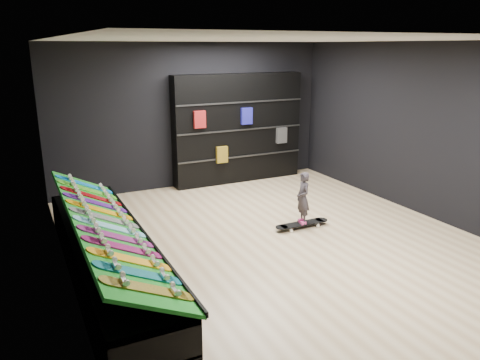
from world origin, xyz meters
name	(u,v)px	position (x,y,z in m)	size (l,w,h in m)	color
floor	(275,241)	(0.00, 0.00, 0.00)	(6.00, 7.00, 0.01)	#CCB48A
ceiling	(279,40)	(0.00, 0.00, 3.00)	(6.00, 7.00, 0.01)	white
wall_back	(192,116)	(0.00, 3.50, 1.50)	(6.00, 0.02, 3.00)	black
wall_left	(60,170)	(-3.00, 0.00, 1.50)	(0.02, 7.00, 3.00)	black
wall_right	(425,131)	(3.00, 0.00, 1.50)	(0.02, 7.00, 3.00)	black
display_rack	(106,258)	(-2.55, 0.00, 0.25)	(0.90, 4.50, 0.50)	black
turf_ramp	(107,224)	(-2.50, 0.00, 0.71)	(1.00, 4.50, 0.04)	#116C17
back_shelving	(238,128)	(0.99, 3.32, 1.18)	(2.94, 0.34, 2.35)	black
floor_skateboard	(302,226)	(0.68, 0.27, 0.04)	(0.98, 0.22, 0.09)	black
child	(303,208)	(0.68, 0.27, 0.35)	(0.20, 0.14, 0.52)	black
display_board_0	(149,289)	(-2.49, -1.90, 0.74)	(0.98, 0.22, 0.09)	yellow
display_board_1	(139,273)	(-2.49, -1.55, 0.74)	(0.98, 0.22, 0.09)	#0C8C99
display_board_2	(131,260)	(-2.49, -1.21, 0.74)	(0.98, 0.22, 0.09)	orange
display_board_3	(124,247)	(-2.49, -0.86, 0.74)	(0.98, 0.22, 0.09)	#E5198C
display_board_4	(117,237)	(-2.49, -0.52, 0.74)	(0.98, 0.22, 0.09)	#2626BF
display_board_5	(111,227)	(-2.49, -0.17, 0.74)	(0.98, 0.22, 0.09)	#0CB2E5
display_board_6	(106,218)	(-2.49, 0.17, 0.74)	(0.98, 0.22, 0.09)	black
display_board_7	(101,210)	(-2.49, 0.52, 0.74)	(0.98, 0.22, 0.09)	yellow
display_board_8	(96,203)	(-2.49, 0.86, 0.74)	(0.98, 0.22, 0.09)	purple
display_board_9	(92,196)	(-2.49, 1.21, 0.74)	(0.98, 0.22, 0.09)	red
display_board_10	(89,190)	(-2.49, 1.55, 0.74)	(0.98, 0.22, 0.09)	green
display_board_11	(85,184)	(-2.49, 1.90, 0.74)	(0.98, 0.22, 0.09)	blue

